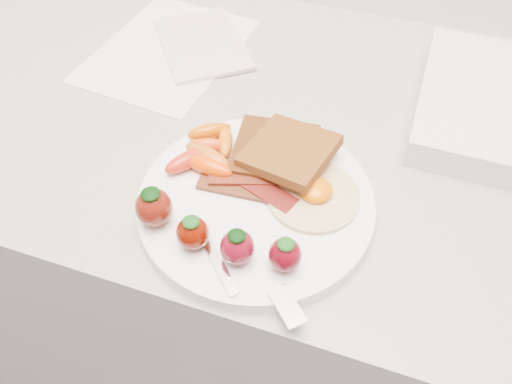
% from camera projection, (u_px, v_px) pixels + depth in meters
% --- Properties ---
extents(counter, '(2.00, 0.60, 0.90)m').
position_uv_depth(counter, '(281.00, 285.00, 1.02)').
color(counter, gray).
rests_on(counter, ground).
extents(plate, '(0.27, 0.27, 0.02)m').
position_uv_depth(plate, '(256.00, 203.00, 0.57)').
color(plate, white).
rests_on(plate, counter).
extents(toast_lower, '(0.11, 0.11, 0.01)m').
position_uv_depth(toast_lower, '(275.00, 151.00, 0.60)').
color(toast_lower, black).
rests_on(toast_lower, plate).
extents(toast_upper, '(0.11, 0.11, 0.02)m').
position_uv_depth(toast_upper, '(289.00, 151.00, 0.58)').
color(toast_upper, '#49250F').
rests_on(toast_upper, toast_lower).
extents(fried_egg, '(0.14, 0.14, 0.02)m').
position_uv_depth(fried_egg, '(314.00, 194.00, 0.56)').
color(fried_egg, beige).
rests_on(fried_egg, plate).
extents(bacon_strips, '(0.12, 0.07, 0.01)m').
position_uv_depth(bacon_strips, '(250.00, 184.00, 0.57)').
color(bacon_strips, '#3E110A').
rests_on(bacon_strips, plate).
extents(baby_carrots, '(0.09, 0.11, 0.02)m').
position_uv_depth(baby_carrots, '(207.00, 152.00, 0.60)').
color(baby_carrots, '#D3420E').
rests_on(baby_carrots, plate).
extents(strawberries, '(0.19, 0.05, 0.05)m').
position_uv_depth(strawberries, '(208.00, 231.00, 0.51)').
color(strawberries, '#5A1209').
rests_on(strawberries, plate).
extents(fork, '(0.15, 0.10, 0.00)m').
position_uv_depth(fork, '(246.00, 277.00, 0.50)').
color(fork, silver).
rests_on(fork, plate).
extents(paper_sheet, '(0.23, 0.29, 0.00)m').
position_uv_depth(paper_sheet, '(168.00, 50.00, 0.78)').
color(paper_sheet, white).
rests_on(paper_sheet, counter).
extents(notepad, '(0.20, 0.21, 0.01)m').
position_uv_depth(notepad, '(202.00, 44.00, 0.78)').
color(notepad, beige).
rests_on(notepad, paper_sheet).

